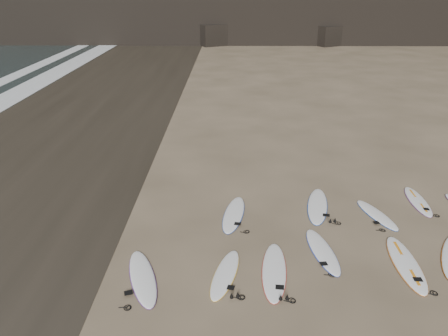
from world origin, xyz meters
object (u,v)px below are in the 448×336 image
object	(u,v)px
surfboard_0	(225,274)
surfboard_5	(234,214)
surfboard_7	(377,215)
surfboard_8	(418,201)
surfboard_1	(274,271)
surfboard_3	(406,263)
surfboard_6	(317,205)
surfboard_11	(143,277)
surfboard_2	(322,251)

from	to	relation	value
surfboard_0	surfboard_5	xyz separation A→B (m)	(0.26, 3.28, 0.01)
surfboard_7	surfboard_8	xyz separation A→B (m)	(1.78, 1.00, 0.00)
surfboard_1	surfboard_0	bearing A→B (deg)	-168.35
surfboard_7	surfboard_8	world-z (taller)	surfboard_8
surfboard_3	surfboard_6	xyz separation A→B (m)	(-1.85, 3.38, -0.00)
surfboard_1	surfboard_11	distance (m)	3.56
surfboard_0	surfboard_1	bearing A→B (deg)	19.65
surfboard_0	surfboard_2	size ratio (longest dim) A/B	0.94
surfboard_2	surfboard_3	distance (m)	2.29
surfboard_7	surfboard_6	bearing A→B (deg)	144.36
surfboard_6	surfboard_8	distance (m)	3.70
surfboard_5	surfboard_3	bearing A→B (deg)	-20.29
surfboard_5	surfboard_7	xyz separation A→B (m)	(4.85, 0.03, -0.01)
surfboard_0	surfboard_8	distance (m)	8.12
surfboard_2	surfboard_11	distance (m)	5.21
surfboard_0	surfboard_2	world-z (taller)	surfboard_2
surfboard_1	surfboard_11	xyz separation A→B (m)	(-3.54, -0.33, -0.00)
surfboard_7	surfboard_5	bearing A→B (deg)	162.43
surfboard_1	surfboard_5	xyz separation A→B (m)	(-1.08, 3.13, -0.00)
surfboard_3	surfboard_6	size ratio (longest dim) A/B	1.01
surfboard_11	surfboard_8	bearing A→B (deg)	7.71
surfboard_3	surfboard_7	size ratio (longest dim) A/B	1.26
surfboard_2	surfboard_5	size ratio (longest dim) A/B	0.95
surfboard_6	surfboard_5	bearing A→B (deg)	-156.15
surfboard_1	surfboard_5	size ratio (longest dim) A/B	1.04
surfboard_0	surfboard_1	xyz separation A→B (m)	(1.34, 0.14, 0.01)
surfboard_3	surfboard_7	bearing A→B (deg)	90.80
surfboard_3	surfboard_11	size ratio (longest dim) A/B	1.07
surfboard_6	surfboard_7	distance (m)	1.99
surfboard_1	surfboard_8	distance (m)	6.94
surfboard_7	surfboard_11	xyz separation A→B (m)	(-7.31, -3.49, 0.01)
surfboard_1	surfboard_8	bearing A→B (deg)	42.48
surfboard_0	surfboard_7	world-z (taller)	surfboard_0
surfboard_3	surfboard_11	xyz separation A→B (m)	(-7.27, -0.72, -0.00)
surfboard_0	surfboard_3	xyz separation A→B (m)	(5.06, 0.53, 0.01)
surfboard_2	surfboard_7	world-z (taller)	surfboard_2
surfboard_6	surfboard_7	size ratio (longest dim) A/B	1.25
surfboard_0	surfboard_2	xyz separation A→B (m)	(2.84, 1.11, 0.00)
surfboard_5	surfboard_11	bearing A→B (deg)	-115.96
surfboard_2	surfboard_3	size ratio (longest dim) A/B	0.88
surfboard_0	surfboard_8	xyz separation A→B (m)	(6.88, 4.31, 0.00)
surfboard_2	surfboard_8	bearing A→B (deg)	29.85
surfboard_2	surfboard_7	size ratio (longest dim) A/B	1.11
surfboard_8	surfboard_11	world-z (taller)	surfboard_11
surfboard_7	surfboard_11	distance (m)	8.10
surfboard_1	surfboard_2	bearing A→B (deg)	38.37
surfboard_8	surfboard_2	bearing A→B (deg)	-139.34
surfboard_0	surfboard_7	size ratio (longest dim) A/B	1.04
surfboard_0	surfboard_6	xyz separation A→B (m)	(3.21, 3.91, 0.01)
surfboard_2	surfboard_11	xyz separation A→B (m)	(-5.05, -1.30, 0.00)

